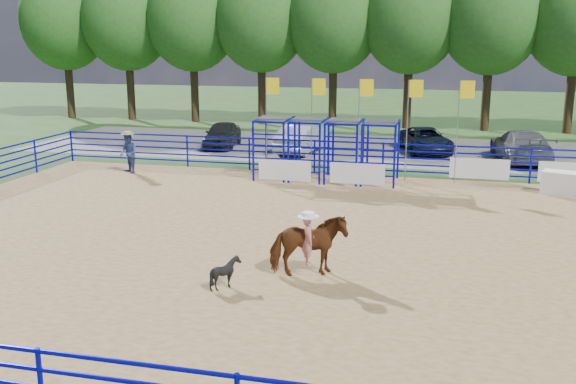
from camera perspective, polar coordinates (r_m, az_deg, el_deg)
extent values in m
plane|color=#2D4F1F|center=(18.41, 5.33, -4.99)|extent=(120.00, 120.00, 0.00)
cube|color=#A27F51|center=(18.41, 5.33, -4.96)|extent=(30.00, 20.00, 0.02)
cube|color=slate|center=(34.87, 9.51, 3.70)|extent=(40.00, 10.00, 0.01)
cube|color=white|center=(26.47, 23.43, 0.69)|extent=(1.83, 1.27, 0.89)
imported|color=#5E2F12|center=(15.97, 1.79, -4.78)|extent=(2.05, 1.48, 1.58)
imported|color=#B01919|center=(15.75, 1.81, -2.13)|extent=(0.45, 0.54, 1.25)
cylinder|color=white|center=(15.59, 1.83, 0.19)|extent=(0.54, 0.54, 0.12)
imported|color=black|center=(15.42, -5.57, -7.14)|extent=(0.79, 0.72, 0.76)
imported|color=navy|center=(29.08, -14.00, 3.36)|extent=(1.10, 1.06, 1.78)
cylinder|color=tan|center=(28.94, -14.10, 5.10)|extent=(0.56, 0.56, 0.11)
imported|color=black|center=(35.50, -5.86, 5.12)|extent=(2.18, 4.24, 1.38)
imported|color=gray|center=(33.56, 1.27, 4.78)|extent=(2.15, 4.64, 1.47)
imported|color=black|center=(34.47, 12.11, 4.54)|extent=(3.31, 4.96, 1.26)
imported|color=#575759|center=(33.01, 20.02, 3.89)|extent=(2.79, 5.53, 1.54)
cube|color=white|center=(26.37, -0.30, 1.96)|extent=(2.20, 0.04, 0.85)
cube|color=white|center=(25.82, 6.17, 1.63)|extent=(2.20, 0.04, 0.85)
cube|color=white|center=(27.80, 16.65, 1.99)|extent=(2.40, 0.04, 0.85)
cube|color=white|center=(28.21, 23.75, 1.57)|extent=(2.40, 0.04, 0.85)
cylinder|color=#3F2B19|center=(51.39, -18.84, 8.95)|extent=(0.56, 0.56, 4.80)
ellipsoid|color=#25521A|center=(51.31, -19.28, 14.70)|extent=(6.40, 6.40, 7.36)
cylinder|color=#3F2B19|center=(48.90, -13.82, 9.08)|extent=(0.56, 0.56, 4.80)
ellipsoid|color=#25521A|center=(48.82, -14.17, 15.13)|extent=(6.40, 6.40, 7.36)
cylinder|color=#3F2B19|center=(46.82, -8.31, 9.15)|extent=(0.56, 0.56, 4.80)
ellipsoid|color=#25521A|center=(46.72, -8.53, 15.47)|extent=(6.40, 6.40, 7.36)
cylinder|color=#3F2B19|center=(45.19, -2.34, 9.13)|extent=(0.56, 0.56, 4.80)
ellipsoid|color=#25521A|center=(45.09, -2.41, 15.68)|extent=(6.40, 6.40, 7.36)
cylinder|color=#3F2B19|center=(44.07, 4.00, 9.00)|extent=(0.56, 0.56, 4.80)
ellipsoid|color=#25521A|center=(43.97, 4.11, 15.71)|extent=(6.40, 6.40, 7.36)
cylinder|color=#3F2B19|center=(43.50, 10.58, 8.74)|extent=(0.56, 0.56, 4.80)
ellipsoid|color=#25521A|center=(43.40, 10.88, 15.55)|extent=(6.40, 6.40, 7.36)
cylinder|color=#3F2B19|center=(43.50, 17.23, 8.38)|extent=(0.56, 0.56, 4.80)
ellipsoid|color=#25521A|center=(43.40, 17.72, 15.17)|extent=(6.40, 6.40, 7.36)
cylinder|color=#3F2B19|center=(44.07, 23.78, 7.90)|extent=(0.56, 0.56, 4.80)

